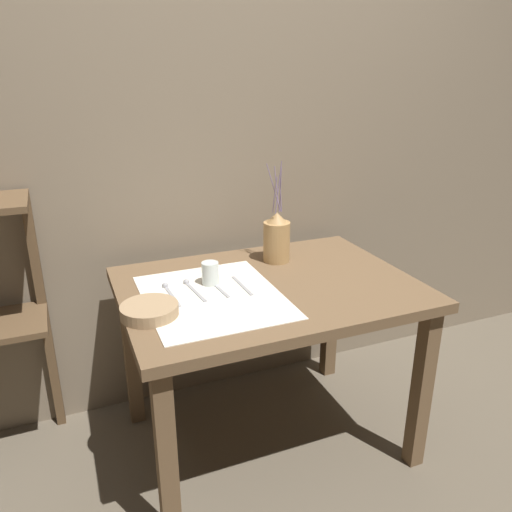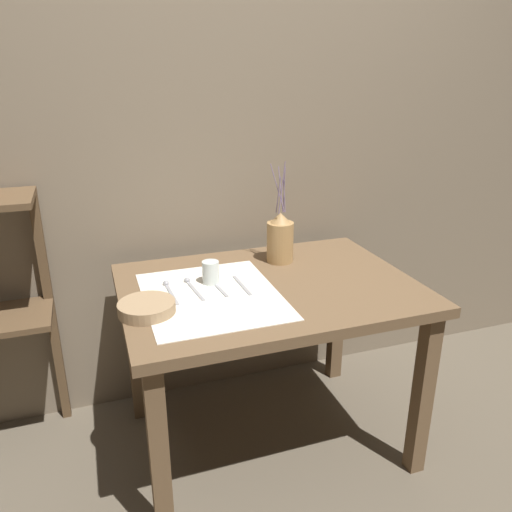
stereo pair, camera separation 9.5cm
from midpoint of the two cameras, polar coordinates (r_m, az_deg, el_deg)
ground_plane at (r=2.29m, az=-0.00°, el=-20.10°), size 12.00×12.00×0.00m
stone_wall_back at (r=2.24m, az=-5.12°, el=13.01°), size 7.00×0.06×2.40m
wooden_table at (r=1.94m, az=-0.01°, el=-5.87°), size 1.11×0.81×0.73m
linen_cloth at (r=1.80m, az=-6.46°, el=-4.64°), size 0.48×0.57×0.00m
pitcher_with_flowers at (r=2.09m, az=1.08°, el=2.01°), size 0.11×0.11×0.43m
wooden_bowl at (r=1.70m, az=-13.66°, el=-6.09°), size 0.19×0.19×0.04m
glass_tumbler_near at (r=1.88m, az=-6.70°, el=-1.99°), size 0.06×0.06×0.09m
spoon_inner at (r=1.87m, az=-11.47°, el=-3.80°), size 0.03×0.20×0.02m
spoon_outer at (r=1.89m, az=-9.01°, el=-3.40°), size 0.04×0.20×0.02m
knife_center at (r=1.86m, az=-5.81°, el=-3.64°), size 0.03×0.19×0.00m
fork_inner at (r=1.87m, az=-3.06°, el=-3.40°), size 0.02×0.19×0.00m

